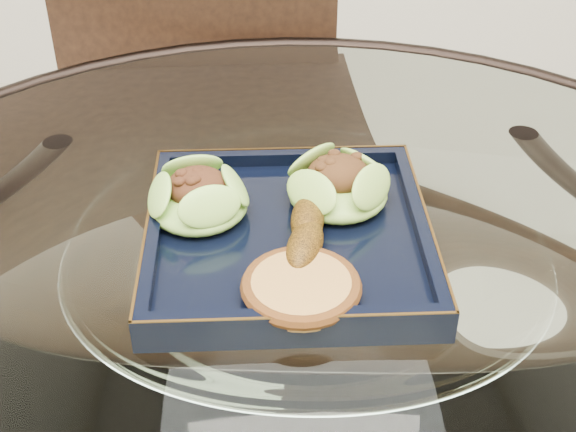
{
  "coord_description": "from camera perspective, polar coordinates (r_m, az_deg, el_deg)",
  "views": [
    {
      "loc": [
        -0.04,
        -0.56,
        1.24
      ],
      "look_at": [
        -0.01,
        0.06,
        0.8
      ],
      "focal_mm": 50.0,
      "sensor_mm": 36.0,
      "label": 1
    }
  ],
  "objects": [
    {
      "name": "crumb_patty",
      "position": [
        0.69,
        0.94,
        -5.18
      ],
      "size": [
        0.12,
        0.12,
        0.02
      ],
      "primitive_type": "cylinder",
      "rotation": [
        0.0,
        0.0,
        -0.33
      ],
      "color": "#B17E3B",
      "rests_on": "navy_plate"
    },
    {
      "name": "lettuce_wrap_right",
      "position": [
        0.8,
        3.58,
        2.02
      ],
      "size": [
        0.13,
        0.13,
        0.04
      ],
      "primitive_type": "ellipsoid",
      "rotation": [
        0.0,
        0.0,
        0.37
      ],
      "color": "#5D952B",
      "rests_on": "navy_plate"
    },
    {
      "name": "lettuce_wrap_left",
      "position": [
        0.79,
        -6.39,
        1.15
      ],
      "size": [
        0.11,
        0.11,
        0.03
      ],
      "primitive_type": "ellipsoid",
      "rotation": [
        0.0,
        0.0,
        -0.16
      ],
      "color": "olive",
      "rests_on": "navy_plate"
    },
    {
      "name": "navy_plate",
      "position": [
        0.77,
        -0.0,
        -1.8
      ],
      "size": [
        0.27,
        0.27,
        0.02
      ],
      "primitive_type": "cube",
      "rotation": [
        0.0,
        0.0,
        0.01
      ],
      "color": "black",
      "rests_on": "dining_table"
    },
    {
      "name": "roasted_plantain",
      "position": [
        0.76,
        1.4,
        -0.23
      ],
      "size": [
        0.05,
        0.15,
        0.03
      ],
      "primitive_type": "ellipsoid",
      "rotation": [
        0.0,
        0.0,
        1.45
      ],
      "color": "#643D0A",
      "rests_on": "navy_plate"
    },
    {
      "name": "dining_chair",
      "position": [
        1.23,
        -6.15,
        2.5
      ],
      "size": [
        0.46,
        0.46,
        1.03
      ],
      "rotation": [
        0.0,
        0.0,
        0.02
      ],
      "color": "black",
      "rests_on": "ground"
    },
    {
      "name": "dining_table",
      "position": [
        0.85,
        1.13,
        -13.43
      ],
      "size": [
        1.13,
        1.13,
        0.77
      ],
      "color": "white",
      "rests_on": "ground"
    }
  ]
}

